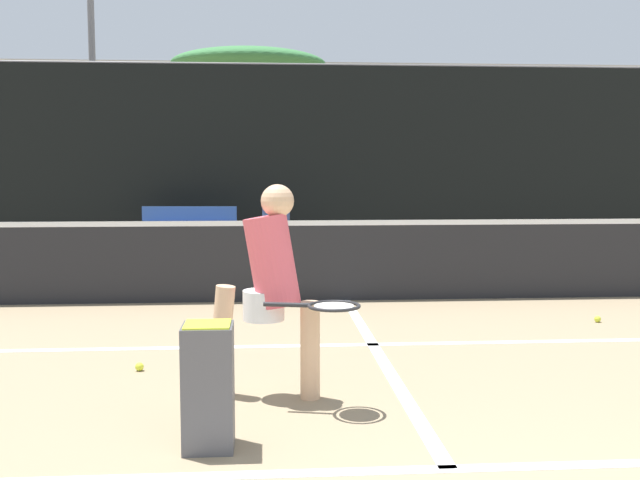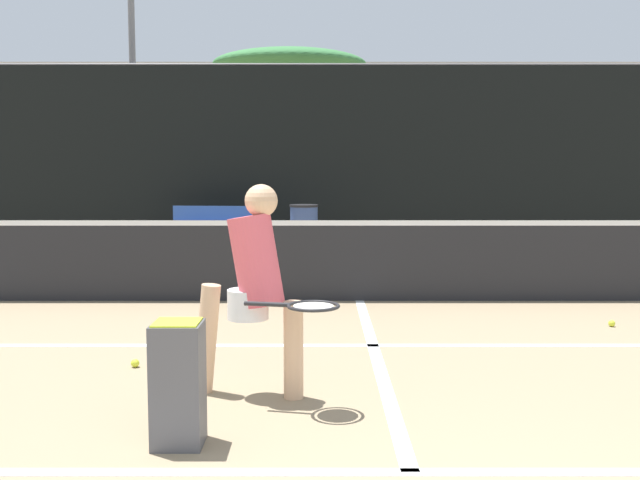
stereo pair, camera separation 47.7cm
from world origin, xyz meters
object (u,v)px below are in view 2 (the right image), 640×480
ball_hopper (180,381)px  player_practicing (256,282)px  trash_bin (305,230)px  courtside_bench (219,228)px  parked_car (366,206)px

ball_hopper → player_practicing: bearing=68.6°
ball_hopper → trash_bin: bearing=86.8°
ball_hopper → trash_bin: size_ratio=0.78×
ball_hopper → courtside_bench: 9.48m
parked_car → courtside_bench: bearing=-119.3°
courtside_bench → player_practicing: bearing=-75.1°
player_practicing → ball_hopper: size_ratio=2.06×
player_practicing → courtside_bench: player_practicing is taller
player_practicing → parked_car: bearing=95.7°
courtside_bench → parked_car: parked_car is taller
player_practicing → trash_bin: (0.16, 8.23, -0.34)m
ball_hopper → trash_bin: (0.51, 9.14, 0.08)m
player_practicing → ball_hopper: player_practicing is taller
ball_hopper → courtside_bench: bearing=96.4°
parked_car → trash_bin: bearing=-104.1°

